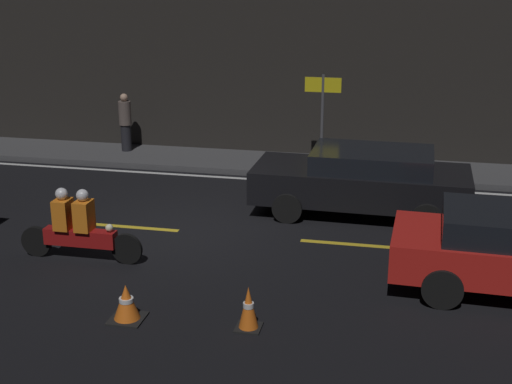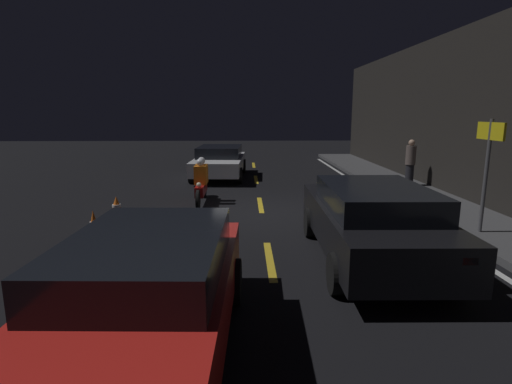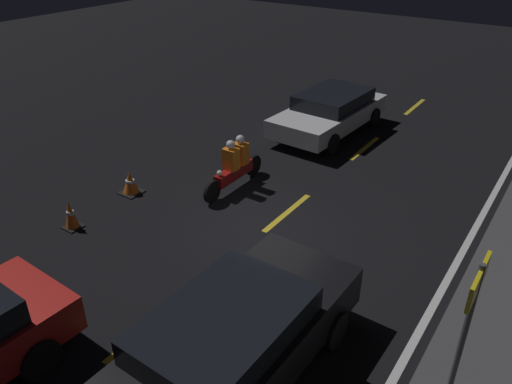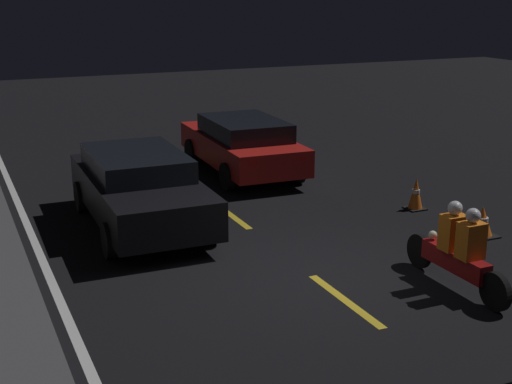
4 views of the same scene
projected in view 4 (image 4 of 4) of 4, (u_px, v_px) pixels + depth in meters
The scene contains 10 objects.
ground_plane at pixel (312, 276), 11.34m from camera, with size 56.00×56.00×0.00m, color black.
lane_dash_c at pixel (345, 300), 10.46m from camera, with size 2.00×0.14×0.01m.
lane_dash_d at pixel (230, 214), 14.41m from camera, with size 2.00×0.14×0.01m.
lane_dash_e at pixel (164, 165), 18.36m from camera, with size 2.00×0.14×0.01m.
lane_solid_kerb at pixel (68, 320), 9.84m from camera, with size 25.20×0.14×0.01m.
van_black at pixel (139, 187), 13.53m from camera, with size 4.59×2.06×1.43m.
taxi_red at pixel (242, 143), 17.39m from camera, with size 4.52×2.05×1.38m.
motorcycle at pixel (459, 250), 10.69m from camera, with size 2.34×0.36×1.36m.
traffic_cone_near at pixel (482, 222), 13.09m from camera, with size 0.52×0.52×0.58m.
traffic_cone_mid at pixel (416, 194), 14.67m from camera, with size 0.38×0.38×0.67m.
Camera 4 is at (-9.24, 5.12, 4.43)m, focal length 50.00 mm.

